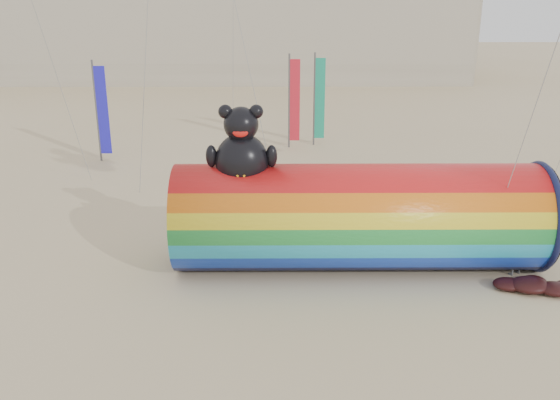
{
  "coord_description": "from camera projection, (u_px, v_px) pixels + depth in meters",
  "views": [
    {
      "loc": [
        0.37,
        -16.99,
        8.95
      ],
      "look_at": [
        0.5,
        1.5,
        2.4
      ],
      "focal_mm": 40.0,
      "sensor_mm": 36.0,
      "label": 1
    }
  ],
  "objects": [
    {
      "name": "ground",
      "position": [
        264.0,
        291.0,
        19.0
      ],
      "size": [
        160.0,
        160.0,
        0.0
      ],
      "primitive_type": "plane",
      "color": "#CCB58C",
      "rests_on": "ground"
    },
    {
      "name": "windsock_assembly",
      "position": [
        358.0,
        214.0,
        20.08
      ],
      "size": [
        11.85,
        3.61,
        5.46
      ],
      "color": "red",
      "rests_on": "ground"
    },
    {
      "name": "fabric_bundle",
      "position": [
        535.0,
        285.0,
        18.95
      ],
      "size": [
        2.62,
        1.35,
        0.41
      ],
      "color": "#3F0D0B",
      "rests_on": "ground"
    },
    {
      "name": "kite_handler",
      "position": [
        517.0,
        250.0,
        19.79
      ],
      "size": [
        0.72,
        0.64,
        1.66
      ],
      "primitive_type": "imported",
      "rotation": [
        0.0,
        0.0,
        3.66
      ],
      "color": "#595D61",
      "rests_on": "ground"
    },
    {
      "name": "festival_banners",
      "position": [
        242.0,
        103.0,
        33.68
      ],
      "size": [
        11.94,
        3.38,
        5.2
      ],
      "color": "#59595E",
      "rests_on": "ground"
    }
  ]
}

